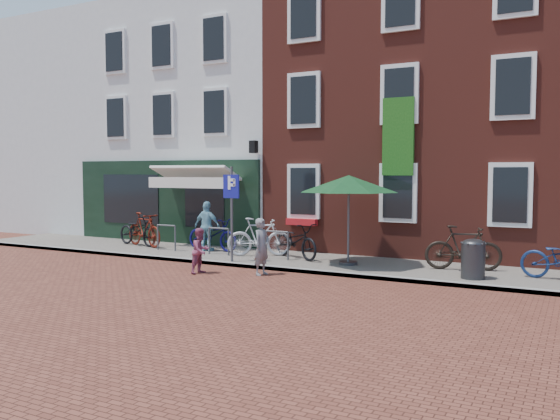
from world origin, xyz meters
The scene contains 17 objects.
ground centered at (0.00, 0.00, 0.00)m, with size 80.00×80.00×0.00m, color brown.
sidewalk centered at (1.00, 1.50, 0.05)m, with size 24.00×3.00×0.10m, color slate.
building_stucco centered at (-5.00, 7.00, 4.50)m, with size 8.00×8.00×9.00m, color silver.
building_brick_mid centered at (2.00, 7.00, 5.00)m, with size 6.00×8.00×10.00m, color maroon.
filler_left centered at (-12.50, 7.00, 4.50)m, with size 7.00×8.00×9.00m, color silver.
litter_bin centered at (5.96, 0.76, 0.62)m, with size 0.55×0.55×1.00m.
parking_sign centered at (-0.43, 0.25, 1.81)m, with size 0.50×0.08×2.65m.
parasol centered at (2.63, 1.30, 2.37)m, with size 2.72×2.72×2.51m.
woman centered at (1.06, -0.67, 0.72)m, with size 0.52×0.34×1.44m, color slate.
boy centered at (-0.44, -1.21, 0.59)m, with size 0.57×0.44×1.17m, color #95415D.
cafe_person centered at (-2.25, 1.67, 0.89)m, with size 0.92×0.38×1.58m, color #7FB8CA.
bicycle_0 centered at (-5.14, 1.72, 0.61)m, with size 0.68×1.96×1.03m, color black.
bicycle_1 centered at (-4.76, 1.60, 0.67)m, with size 0.54×1.90×1.14m, color #53130A.
bicycle_2 centered at (-2.18, 1.87, 0.61)m, with size 0.68×1.96×1.03m, color #0D0B4C.
bicycle_3 centered at (-0.28, 1.53, 0.67)m, with size 0.54×1.90×1.14m, color #B9B9BB.
bicycle_4 centered at (0.89, 1.63, 0.61)m, with size 0.68×1.96×1.03m, color black.
bicycle_5 centered at (5.53, 1.84, 0.67)m, with size 0.54×1.90×1.14m, color black.
Camera 1 is at (8.16, -13.13, 2.61)m, focal length 36.75 mm.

